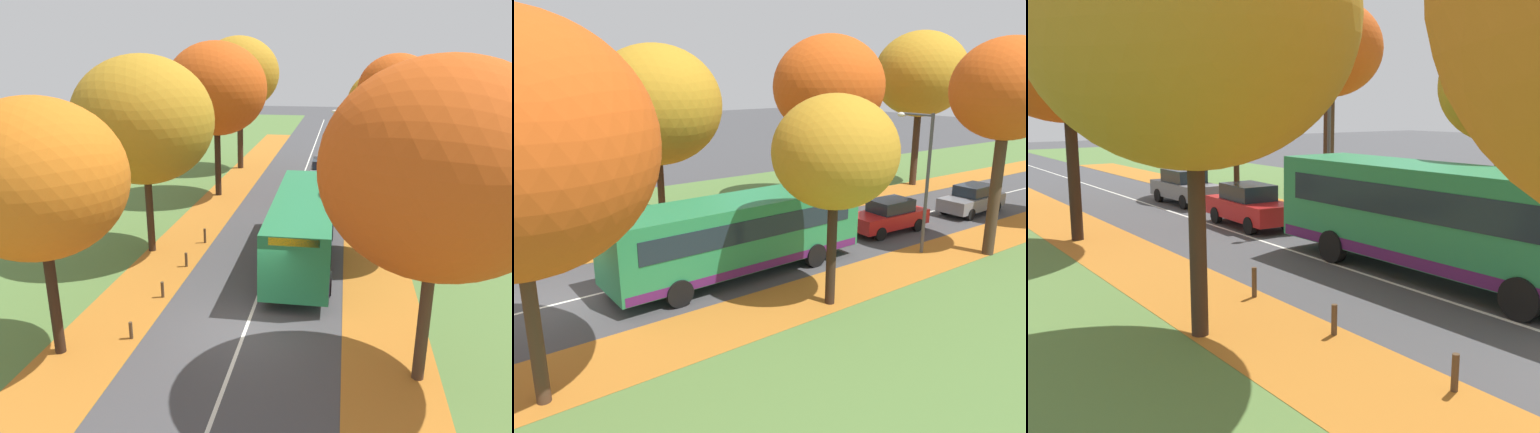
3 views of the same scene
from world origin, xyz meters
TOP-DOWN VIEW (x-y plane):
  - ground_plane at (0.00, 0.00)m, footprint 160.00×160.00m
  - grass_verge_left at (-9.20, 20.00)m, footprint 12.00×90.00m
  - leaf_litter_left at (-4.60, 14.00)m, footprint 2.80×60.00m
  - grass_verge_right at (9.20, 20.00)m, footprint 12.00×90.00m
  - leaf_litter_right at (4.60, 14.00)m, footprint 2.80×60.00m
  - road_centre_line at (0.00, 20.00)m, footprint 0.12×80.00m
  - tree_left_nearest at (-5.41, -2.27)m, footprint 5.06×5.06m
  - tree_left_near at (-5.74, 6.34)m, footprint 6.23×6.23m
  - tree_left_mid at (-5.07, 16.61)m, footprint 6.39×6.39m
  - tree_left_far at (-5.35, 25.17)m, footprint 6.21×6.21m
  - tree_right_nearest at (5.35, -1.73)m, footprint 6.18×6.18m
  - tree_right_near at (5.38, 7.39)m, footprint 4.02×4.02m
  - tree_right_mid at (5.81, 16.27)m, footprint 4.51×4.51m
  - tree_right_far at (5.73, 23.95)m, footprint 5.41×5.41m
  - bollard_nearest at (-3.55, -1.18)m, footprint 0.12×0.12m
  - bollard_second at (-3.56, 1.80)m, footprint 0.12×0.12m
  - bollard_third at (-3.57, 4.77)m, footprint 0.12×0.12m
  - bollard_fourth at (-3.55, 7.74)m, footprint 0.12×0.12m
  - streetlamp_right at (3.67, 14.09)m, footprint 1.89×0.28m
  - bus at (1.36, 6.33)m, footprint 2.80×10.44m
  - car_red_lead at (1.06, 15.24)m, footprint 1.90×4.26m
  - car_grey_following at (1.52, 21.65)m, footprint 1.86×4.24m

SIDE VIEW (x-z plane):
  - ground_plane at x=0.00m, z-range 0.00..0.00m
  - road_centre_line at x=0.00m, z-range 0.00..0.01m
  - grass_verge_left at x=-9.20m, z-range 0.00..0.01m
  - grass_verge_right at x=9.20m, z-range 0.00..0.01m
  - leaf_litter_left at x=-4.60m, z-range 0.01..0.01m
  - leaf_litter_right at x=4.60m, z-range 0.01..0.01m
  - bollard_nearest at x=-3.55m, z-range 0.00..0.60m
  - bollard_second at x=-3.56m, z-range 0.00..0.64m
  - bollard_third at x=-3.57m, z-range 0.00..0.64m
  - bollard_fourth at x=-3.55m, z-range 0.00..0.74m
  - car_red_lead at x=1.06m, z-range 0.00..1.62m
  - car_grey_following at x=1.52m, z-range 0.00..1.62m
  - bus at x=1.36m, z-range 0.21..3.19m
  - streetlamp_right at x=3.67m, z-range 0.74..6.74m
  - tree_right_near at x=5.38m, z-range 1.66..8.62m
  - tree_left_nearest at x=-5.41m, z-range 1.61..9.41m
  - tree_right_far at x=5.73m, z-range 1.54..9.51m
  - tree_right_nearest at x=5.35m, z-range 1.64..10.51m
  - tree_left_near at x=-5.74m, z-range 1.65..10.56m
  - tree_left_mid at x=-5.07m, z-range 1.98..11.71m
  - tree_right_mid at x=5.81m, z-range 2.40..11.38m
  - tree_left_far at x=-5.35m, z-range 2.35..12.69m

